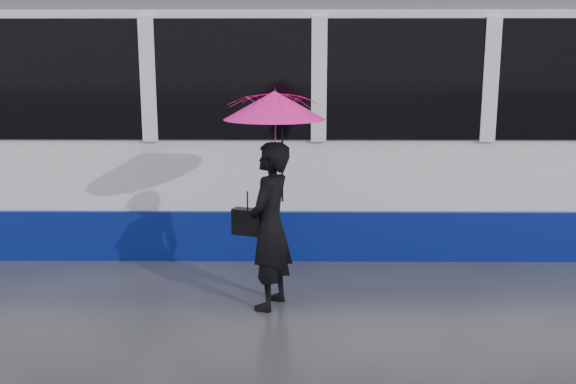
{
  "coord_description": "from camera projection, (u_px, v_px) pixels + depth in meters",
  "views": [
    {
      "loc": [
        -0.44,
        -6.33,
        2.45
      ],
      "look_at": [
        -0.49,
        0.13,
        1.1
      ],
      "focal_mm": 40.0,
      "sensor_mm": 36.0,
      "label": 1
    }
  ],
  "objects": [
    {
      "name": "woman",
      "position": [
        270.0,
        226.0,
        6.29
      ],
      "size": [
        0.59,
        0.71,
        1.67
      ],
      "primitive_type": "imported",
      "rotation": [
        0.0,
        0.0,
        -1.93
      ],
      "color": "black",
      "rests_on": "ground"
    },
    {
      "name": "ground",
      "position": [
        335.0,
        298.0,
        6.69
      ],
      "size": [
        90.0,
        90.0,
        0.0
      ],
      "primitive_type": "plane",
      "color": "#29292E",
      "rests_on": "ground"
    },
    {
      "name": "tram",
      "position": [
        497.0,
        119.0,
        8.78
      ],
      "size": [
        26.0,
        2.56,
        3.35
      ],
      "color": "white",
      "rests_on": "ground"
    },
    {
      "name": "umbrella",
      "position": [
        275.0,
        125.0,
        6.09
      ],
      "size": [
        1.26,
        1.26,
        1.12
      ],
      "rotation": [
        0.0,
        0.0,
        -0.36
      ],
      "color": "#FF1560",
      "rests_on": "ground"
    },
    {
      "name": "rails",
      "position": [
        324.0,
        233.0,
        9.13
      ],
      "size": [
        34.0,
        1.51,
        0.02
      ],
      "color": "#3F3D38",
      "rests_on": "ground"
    },
    {
      "name": "handbag",
      "position": [
        248.0,
        222.0,
        6.31
      ],
      "size": [
        0.32,
        0.23,
        0.44
      ],
      "rotation": [
        0.0,
        0.0,
        -0.36
      ],
      "color": "black",
      "rests_on": "ground"
    }
  ]
}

